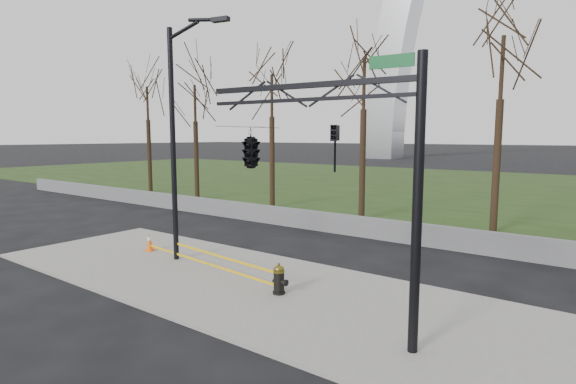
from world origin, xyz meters
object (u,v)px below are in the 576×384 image
Objects in this scene: fire_hydrant at (279,280)px; traffic_cone at (150,242)px; traffic_signal_mast at (278,148)px; street_light at (178,128)px.

fire_hydrant is 1.32× the size of traffic_cone.
traffic_signal_mast reaches higher than fire_hydrant.
traffic_cone is 0.11× the size of traffic_signal_mast.
traffic_signal_mast is (5.86, -2.00, -0.55)m from street_light.
street_light reaches higher than traffic_cone.
traffic_cone is (-6.85, 0.81, -0.07)m from fire_hydrant.
traffic_cone is at bearing 177.38° from fire_hydrant.
street_light reaches higher than fire_hydrant.
street_light is (-4.87, 0.68, 4.20)m from fire_hydrant.
street_light is at bearing 156.43° from traffic_signal_mast.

